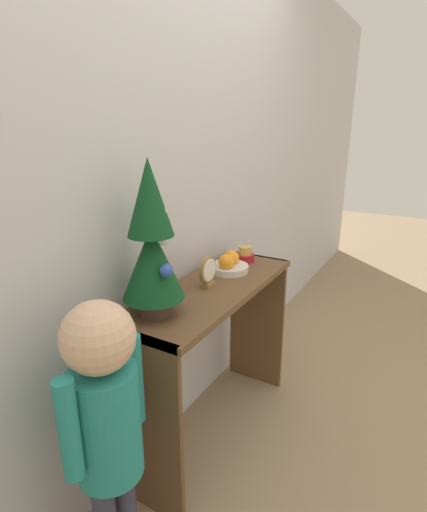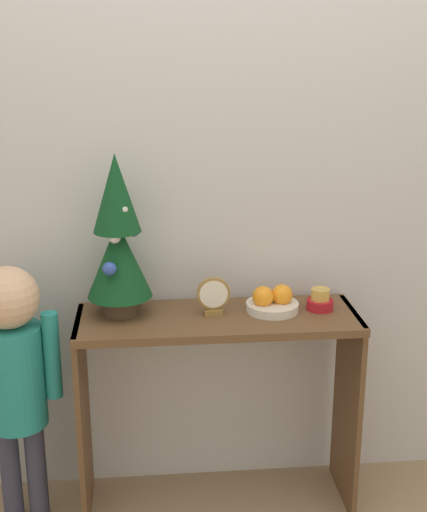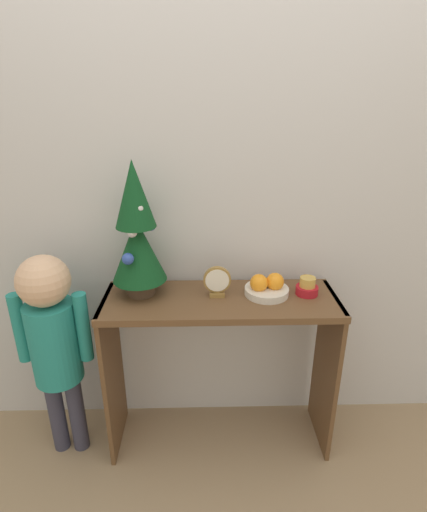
{
  "view_description": "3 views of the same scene",
  "coord_description": "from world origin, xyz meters",
  "px_view_note": "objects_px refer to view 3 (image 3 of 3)",
  "views": [
    {
      "loc": [
        -1.46,
        -0.67,
        1.51
      ],
      "look_at": [
        -0.01,
        0.18,
        0.95
      ],
      "focal_mm": 28.0,
      "sensor_mm": 36.0,
      "label": 1
    },
    {
      "loc": [
        -0.25,
        -2.25,
        1.8
      ],
      "look_at": [
        -0.02,
        0.16,
        1.04
      ],
      "focal_mm": 50.0,
      "sensor_mm": 36.0,
      "label": 2
    },
    {
      "loc": [
        -0.07,
        -1.38,
        1.64
      ],
      "look_at": [
        -0.03,
        0.18,
        1.01
      ],
      "focal_mm": 28.0,
      "sensor_mm": 36.0,
      "label": 3
    }
  ],
  "objects_px": {
    "singing_bowl": "(307,287)",
    "fruit_bowl": "(267,287)",
    "mini_tree": "(137,233)",
    "child_figure": "(53,334)",
    "desk_clock": "(217,282)"
  },
  "relations": [
    {
      "from": "singing_bowl",
      "to": "child_figure",
      "type": "distance_m",
      "value": 1.15
    },
    {
      "from": "singing_bowl",
      "to": "fruit_bowl",
      "type": "bearing_deg",
      "value": 179.27
    },
    {
      "from": "mini_tree",
      "to": "desk_clock",
      "type": "distance_m",
      "value": 0.41
    },
    {
      "from": "mini_tree",
      "to": "desk_clock",
      "type": "xyz_separation_m",
      "value": [
        0.34,
        -0.04,
        -0.22
      ]
    },
    {
      "from": "child_figure",
      "to": "singing_bowl",
      "type": "bearing_deg",
      "value": 3.71
    },
    {
      "from": "mini_tree",
      "to": "singing_bowl",
      "type": "bearing_deg",
      "value": -2.03
    },
    {
      "from": "fruit_bowl",
      "to": "mini_tree",
      "type": "bearing_deg",
      "value": 177.55
    },
    {
      "from": "mini_tree",
      "to": "fruit_bowl",
      "type": "distance_m",
      "value": 0.62
    },
    {
      "from": "singing_bowl",
      "to": "desk_clock",
      "type": "relative_size",
      "value": 0.7
    },
    {
      "from": "fruit_bowl",
      "to": "child_figure",
      "type": "distance_m",
      "value": 0.97
    },
    {
      "from": "fruit_bowl",
      "to": "child_figure",
      "type": "bearing_deg",
      "value": -175.45
    },
    {
      "from": "fruit_bowl",
      "to": "desk_clock",
      "type": "bearing_deg",
      "value": -176.98
    },
    {
      "from": "fruit_bowl",
      "to": "desk_clock",
      "type": "xyz_separation_m",
      "value": [
        -0.22,
        -0.01,
        0.03
      ]
    },
    {
      "from": "mini_tree",
      "to": "child_figure",
      "type": "xyz_separation_m",
      "value": [
        -0.39,
        -0.1,
        -0.43
      ]
    },
    {
      "from": "desk_clock",
      "to": "child_figure",
      "type": "xyz_separation_m",
      "value": [
        -0.73,
        -0.06,
        -0.21
      ]
    }
  ]
}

